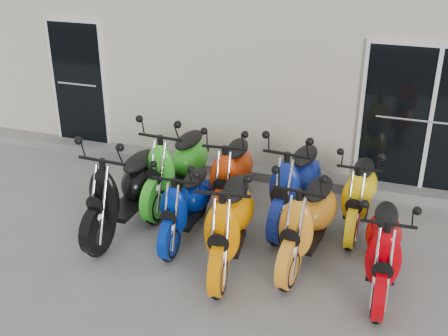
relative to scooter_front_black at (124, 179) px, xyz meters
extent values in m
plane|color=gray|center=(1.14, 0.14, -0.74)|extent=(80.00, 80.00, 0.00)
cube|color=beige|center=(1.14, 5.34, 0.86)|extent=(14.00, 6.00, 3.20)
cube|color=gray|center=(1.14, 2.16, -0.67)|extent=(14.00, 0.40, 0.15)
cube|color=black|center=(-2.06, 2.31, 0.52)|extent=(1.07, 0.08, 2.22)
cube|color=black|center=(3.74, 2.31, 0.52)|extent=(2.02, 0.08, 2.22)
camera|label=1|loc=(3.37, -5.82, 3.24)|focal=45.00mm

